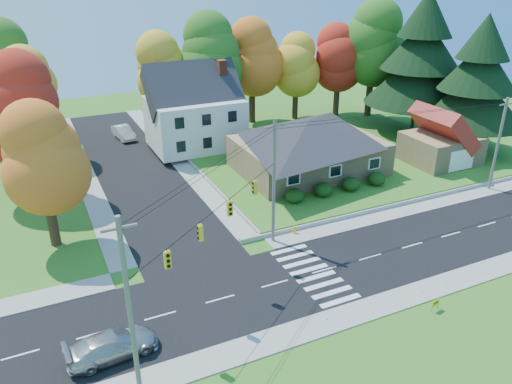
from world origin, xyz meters
The scene contains 27 objects.
ground centered at (0.00, 0.00, 0.00)m, with size 120.00×120.00×0.00m, color #3D7923.
road_main centered at (0.00, 0.00, 0.01)m, with size 90.00×8.00×0.02m, color black.
road_cross centered at (-8.00, 26.00, 0.01)m, with size 8.00×44.00×0.02m, color black.
sidewalk_north centered at (0.00, 5.00, 0.04)m, with size 90.00×2.00×0.08m, color #9C9A90.
sidewalk_south centered at (0.00, -5.00, 0.04)m, with size 90.00×2.00×0.08m, color #9C9A90.
lawn centered at (13.00, 21.00, 0.25)m, with size 30.00×30.00×0.50m, color #3D7923.
ranch_house centered at (8.00, 16.00, 3.27)m, with size 14.60×10.60×5.40m.
colonial_house centered at (0.04, 28.00, 4.58)m, with size 10.40×8.40×9.60m.
garage centered at (22.00, 11.99, 2.84)m, with size 7.30×6.30×4.60m.
hedge_row centered at (7.50, 9.80, 1.14)m, with size 10.70×1.70×1.27m.
traffic_infrastructure centered at (-0.15, 1.35, 5.15)m, with size 38.10×10.66×10.00m.
tree_lot_0 centered at (-2.00, 34.00, 8.31)m, with size 6.72×6.72×12.51m.
tree_lot_1 centered at (4.00, 33.00, 9.61)m, with size 7.84×7.84×14.60m.
tree_lot_2 centered at (10.00, 34.00, 8.96)m, with size 7.28×7.28×13.56m.
tree_lot_3 centered at (16.00, 33.00, 7.65)m, with size 6.16×6.16×11.47m.
tree_lot_4 centered at (22.00, 32.00, 8.31)m, with size 6.72×6.72×12.51m.
tree_lot_5 centered at (26.00, 30.00, 10.27)m, with size 8.40×8.40×15.64m.
conifer_east_a centered at (27.00, 22.00, 9.39)m, with size 12.80×12.80×16.96m.
conifer_east_b centered at (28.00, 14.00, 8.28)m, with size 11.20×11.20×14.84m.
tree_west_0 centered at (-17.00, 12.00, 7.15)m, with size 6.16×6.16×11.47m.
tree_west_1 centered at (-18.00, 22.00, 8.46)m, with size 7.28×7.28×13.56m.
tree_west_2 centered at (-17.00, 32.00, 7.81)m, with size 6.72×6.72×12.51m.
tree_west_3 centered at (-19.00, 40.00, 9.11)m, with size 7.84×7.84×14.60m.
silver_sedan centered at (-15.27, -2.29, 0.75)m, with size 2.05×5.04×1.46m, color #B0B0B0.
white_car centered at (-6.86, 35.72, 0.80)m, with size 1.66×4.76×1.57m, color silver.
fire_hydrant centered at (0.62, 5.53, 0.34)m, with size 0.41×0.32×0.71m.
yard_sign centered at (3.86, -6.83, 0.57)m, with size 0.62×0.19×0.80m.
Camera 1 is at (-17.22, -25.10, 19.95)m, focal length 35.00 mm.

